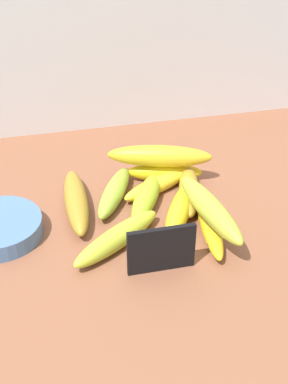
{
  "coord_description": "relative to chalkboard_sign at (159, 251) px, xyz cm",
  "views": [
    {
      "loc": [
        -16.47,
        -72.6,
        61.32
      ],
      "look_at": [
        0.62,
        2.25,
        8.0
      ],
      "focal_mm": 48.58,
      "sensor_mm": 36.0,
      "label": 1
    }
  ],
  "objects": [
    {
      "name": "counter_top",
      "position": [
        0.38,
        12.68,
        -5.36
      ],
      "size": [
        110.0,
        76.0,
        3.0
      ],
      "primitive_type": "cube",
      "color": "brown",
      "rests_on": "ground"
    },
    {
      "name": "chalkboard_sign",
      "position": [
        0.0,
        0.0,
        0.0
      ],
      "size": [
        11.0,
        1.8,
        8.4
      ],
      "color": "black",
      "rests_on": "counter_top"
    },
    {
      "name": "banana_0",
      "position": [
        7.4,
        12.7,
        -1.9
      ],
      "size": [
        12.1,
        17.31,
        3.92
      ],
      "primitive_type": "ellipsoid",
      "rotation": [
        0.0,
        0.0,
        4.2
      ],
      "color": "yellow",
      "rests_on": "counter_top"
    },
    {
      "name": "banana_1",
      "position": [
        -3.51,
        20.55,
        -1.98
      ],
      "size": [
        11.06,
        16.92,
        3.75
      ],
      "primitive_type": "ellipsoid",
      "rotation": [
        0.0,
        0.0,
        4.24
      ],
      "color": "#97B43A",
      "rests_on": "counter_top"
    },
    {
      "name": "banana_2",
      "position": [
        2.02,
        17.32,
        -1.86
      ],
      "size": [
        10.81,
        15.8,
        3.99
      ],
      "primitive_type": "ellipsoid",
      "rotation": [
        0.0,
        0.0,
        4.23
      ],
      "color": "#9AB92B",
      "rests_on": "counter_top"
    },
    {
      "name": "banana_3",
      "position": [
        7.57,
        25.34,
        -2.03
      ],
      "size": [
        15.67,
        7.04,
        3.66
      ],
      "primitive_type": "ellipsoid",
      "rotation": [
        0.0,
        0.0,
        6.05
      ],
      "color": "yellow",
      "rests_on": "counter_top"
    },
    {
      "name": "banana_4",
      "position": [
        5.09,
        21.41,
        -2.23
      ],
      "size": [
        15.63,
        9.64,
        3.26
      ],
      "primitive_type": "ellipsoid",
      "rotation": [
        0.0,
        0.0,
        3.58
      ],
      "color": "yellow",
      "rests_on": "counter_top"
    },
    {
      "name": "banana_5",
      "position": [
        -11.04,
        18.88,
        -1.74
      ],
      "size": [
        4.75,
        20.45,
        4.22
      ],
      "primitive_type": "ellipsoid",
      "rotation": [
        0.0,
        0.0,
        1.55
      ],
      "color": "#A37D27",
      "rests_on": "counter_top"
    },
    {
      "name": "banana_6",
      "position": [
        11.23,
        8.12,
        -2.19
      ],
      "size": [
        6.33,
        20.65,
        3.33
      ],
      "primitive_type": "ellipsoid",
      "rotation": [
        0.0,
        0.0,
        4.56
      ],
      "color": "yellow",
      "rests_on": "counter_top"
    },
    {
      "name": "banana_7",
      "position": [
        10.5,
        17.87,
        -1.93
      ],
      "size": [
        8.17,
        16.99,
        3.86
      ],
      "primitive_type": "ellipsoid",
      "rotation": [
        0.0,
        0.0,
        4.44
      ],
      "color": "#B68D29",
      "rests_on": "counter_top"
    },
    {
      "name": "banana_8",
      "position": [
        -5.46,
        7.04,
        -1.94
      ],
      "size": [
        18.08,
        14.16,
        3.83
      ],
      "primitive_type": "ellipsoid",
      "rotation": [
        0.0,
        0.0,
        0.61
      ],
      "color": "#B6C734",
      "rests_on": "counter_top"
    },
    {
      "name": "banana_9",
      "position": [
        10.79,
        7.04,
        1.51
      ],
      "size": [
        7.62,
        20.98,
        4.09
      ],
      "primitive_type": "ellipsoid",
      "rotation": [
        0.0,
        0.0,
        4.89
      ],
      "color": "#A9B237",
      "rests_on": "banana_6"
    },
    {
      "name": "banana_10",
      "position": [
        6.52,
        25.26,
        1.96
      ],
      "size": [
        21.11,
        9.86,
        4.31
      ],
      "primitive_type": "ellipsoid",
      "rotation": [
        0.0,
        0.0,
        6.0
      ],
      "color": "gold",
      "rests_on": "banana_3"
    }
  ]
}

